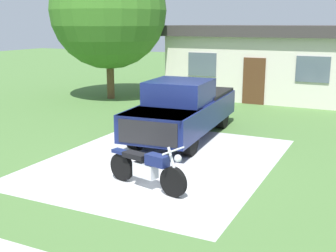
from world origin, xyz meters
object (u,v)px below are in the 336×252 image
at_px(motorcycle, 147,168).
at_px(neighbor_house, 268,60).
at_px(shade_tree, 108,10).
at_px(pickup_truck, 184,108).

bearing_deg(motorcycle, neighbor_house, 92.68).
bearing_deg(shade_tree, neighbor_house, 31.19).
bearing_deg(shade_tree, motorcycle, -52.89).
bearing_deg(neighbor_house, pickup_truck, -92.78).
height_order(shade_tree, neighbor_house, shade_tree).
xyz_separation_m(shade_tree, neighbor_house, (6.70, 4.06, -2.40)).
xyz_separation_m(motorcycle, pickup_truck, (-1.09, 4.50, 0.48)).
bearing_deg(shade_tree, pickup_truck, -39.80).
distance_m(motorcycle, pickup_truck, 4.66).
bearing_deg(pickup_truck, motorcycle, -76.33).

